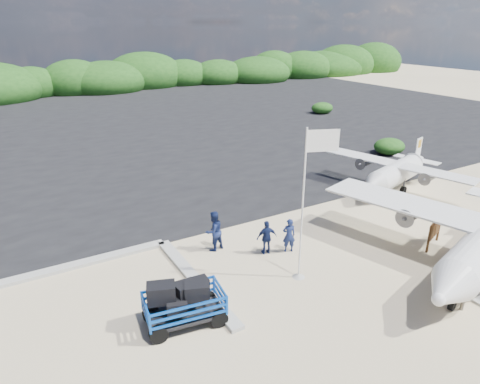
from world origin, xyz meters
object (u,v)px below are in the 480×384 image
object	(u,v)px
baggage_cart	(185,324)
crew_c	(267,237)
aircraft_large	(319,130)
crew_a	(289,235)
flagpole	(298,277)
crew_b	(214,231)
signboard	(432,246)

from	to	relation	value
baggage_cart	crew_c	size ratio (longest dim) A/B	1.81
baggage_cart	aircraft_large	distance (m)	29.84
baggage_cart	aircraft_large	xyz separation A→B (m)	(22.38, 19.73, 0.00)
baggage_cart	crew_a	distance (m)	6.47
crew_a	crew_c	size ratio (longest dim) A/B	1.01
crew_c	aircraft_large	bearing A→B (deg)	-123.14
flagpole	aircraft_large	xyz separation A→B (m)	(17.27, 19.37, 0.00)
flagpole	crew_b	distance (m)	4.29
signboard	flagpole	bearing A→B (deg)	151.29
flagpole	signboard	distance (m)	6.95
signboard	crew_c	world-z (taller)	crew_c
baggage_cart	crew_a	bearing A→B (deg)	28.58
crew_b	crew_c	xyz separation A→B (m)	(1.86, -1.48, -0.14)
signboard	crew_a	xyz separation A→B (m)	(-5.98, 2.96, 0.80)
baggage_cart	crew_b	size ratio (longest dim) A/B	1.54
signboard	crew_b	size ratio (longest dim) A/B	0.90
baggage_cart	flagpole	size ratio (longest dim) A/B	0.47
signboard	crew_b	xyz separation A→B (m)	(-8.80, 4.77, 0.93)
baggage_cart	signboard	distance (m)	12.01
crew_b	baggage_cart	bearing A→B (deg)	39.34
signboard	crew_c	xyz separation A→B (m)	(-6.94, 3.29, 0.79)
crew_c	aircraft_large	xyz separation A→B (m)	(17.33, 17.12, -0.79)
crew_a	crew_b	size ratio (longest dim) A/B	0.86
aircraft_large	flagpole	bearing A→B (deg)	32.06
flagpole	crew_a	xyz separation A→B (m)	(0.89, 1.92, 0.80)
flagpole	crew_b	size ratio (longest dim) A/B	3.31
signboard	crew_a	bearing A→B (deg)	133.61
crew_a	crew_b	distance (m)	3.35
flagpole	aircraft_large	distance (m)	25.95
baggage_cart	signboard	size ratio (longest dim) A/B	1.71
flagpole	crew_b	xyz separation A→B (m)	(-1.92, 3.73, 0.93)
crew_b	crew_c	distance (m)	2.37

